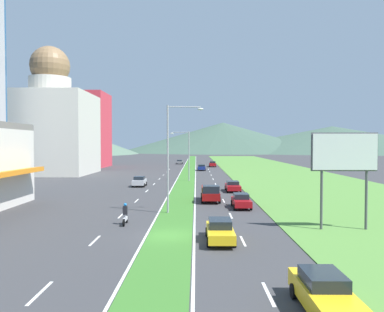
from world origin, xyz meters
name	(u,v)px	position (x,y,z in m)	size (l,w,h in m)	color
ground_plane	(170,236)	(0.00, 0.00, 0.00)	(600.00, 600.00, 0.00)	#38383A
grass_median	(188,173)	(0.00, 60.00, 0.03)	(3.20, 240.00, 0.06)	#387028
grass_verge_right	(279,173)	(20.60, 60.00, 0.03)	(24.00, 240.00, 0.06)	#518438
lane_dash_left_1	(40,293)	(-5.10, -10.67, 0.01)	(0.16, 2.80, 0.01)	silver
lane_dash_left_2	(95,241)	(-5.10, -1.33, 0.01)	(0.16, 2.80, 0.01)	silver
lane_dash_left_3	(121,215)	(-5.10, 8.00, 0.01)	(0.16, 2.80, 0.01)	silver
lane_dash_left_4	(137,201)	(-5.10, 17.34, 0.01)	(0.16, 2.80, 0.01)	silver
lane_dash_left_5	(147,191)	(-5.10, 26.67, 0.01)	(0.16, 2.80, 0.01)	silver
lane_dash_left_6	(154,184)	(-5.10, 36.01, 0.01)	(0.16, 2.80, 0.01)	silver
lane_dash_left_7	(159,179)	(-5.10, 45.34, 0.01)	(0.16, 2.80, 0.01)	silver
lane_dash_left_8	(164,175)	(-5.10, 54.68, 0.01)	(0.16, 2.80, 0.01)	silver
lane_dash_left_9	(167,172)	(-5.10, 64.01, 0.01)	(0.16, 2.80, 0.01)	silver
lane_dash_left_10	(170,169)	(-5.10, 73.35, 0.01)	(0.16, 2.80, 0.01)	silver
lane_dash_right_1	(268,294)	(5.10, -10.67, 0.01)	(0.16, 2.80, 0.01)	silver
lane_dash_right_2	(243,241)	(5.10, -1.33, 0.01)	(0.16, 2.80, 0.01)	silver
lane_dash_right_3	(231,216)	(5.10, 8.00, 0.01)	(0.16, 2.80, 0.01)	silver
lane_dash_right_4	(224,201)	(5.10, 17.34, 0.01)	(0.16, 2.80, 0.01)	silver
lane_dash_right_5	(219,191)	(5.10, 26.67, 0.01)	(0.16, 2.80, 0.01)	silver
lane_dash_right_6	(216,184)	(5.10, 36.01, 0.01)	(0.16, 2.80, 0.01)	silver
lane_dash_right_7	(213,179)	(5.10, 45.34, 0.01)	(0.16, 2.80, 0.01)	silver
lane_dash_right_8	(211,175)	(5.10, 54.68, 0.01)	(0.16, 2.80, 0.01)	silver
lane_dash_right_9	(210,172)	(5.10, 64.01, 0.01)	(0.16, 2.80, 0.01)	silver
lane_dash_right_10	(208,169)	(5.10, 73.35, 0.01)	(0.16, 2.80, 0.01)	silver
edge_line_median_left	(180,173)	(-1.75, 60.00, 0.01)	(0.16, 240.00, 0.01)	silver
edge_line_median_right	(196,173)	(1.75, 60.00, 0.01)	(0.16, 240.00, 0.01)	silver
domed_building	(51,125)	(-30.36, 57.60, 10.80)	(17.76, 17.76, 28.11)	beige
midrise_colored	(83,130)	(-30.82, 83.39, 10.62)	(13.83, 13.83, 21.25)	#D83847
hill_far_left	(15,131)	(-115.75, 222.41, 14.79)	(159.21, 159.21, 29.57)	#516B56
hill_far_center	(223,137)	(23.97, 291.60, 12.09)	(167.54, 167.54, 24.17)	#3D5647
hill_far_right	(332,139)	(115.59, 296.49, 10.65)	(220.22, 220.22, 21.31)	#3D5647
street_lamp_near	(172,151)	(-0.46, 9.20, 5.96)	(3.50, 0.52, 10.36)	#99999E
street_lamp_mid	(187,152)	(0.20, 41.12, 5.17)	(3.40, 0.33, 8.87)	#99999E
billboard_roadside	(345,157)	(13.30, 2.11, 5.69)	(5.12, 0.28, 7.55)	#4C4C51
car_0	(324,293)	(6.94, -12.58, 0.80)	(1.89, 4.72, 1.58)	yellow
car_1	(213,164)	(6.63, 84.08, 0.81)	(2.01, 4.32, 1.61)	maroon
car_2	(220,230)	(3.52, -1.41, 0.76)	(1.90, 4.78, 1.49)	yellow
car_3	(202,167)	(3.22, 68.46, 0.77)	(2.02, 4.01, 1.51)	navy
car_4	(180,162)	(-3.59, 99.42, 0.72)	(1.97, 4.17, 1.39)	slate
car_5	(139,181)	(-7.00, 32.54, 0.80)	(1.94, 4.07, 1.59)	#B2B2B7
car_6	(233,186)	(7.03, 26.43, 0.74)	(2.03, 4.80, 1.43)	maroon
car_7	(241,201)	(6.58, 12.36, 0.76)	(1.88, 4.27, 1.50)	maroon
pickup_truck_0	(210,193)	(3.54, 16.65, 0.98)	(2.18, 5.40, 2.00)	maroon
motorcycle_rider	(125,216)	(-3.96, 3.95, 0.75)	(0.36, 2.00, 1.80)	black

